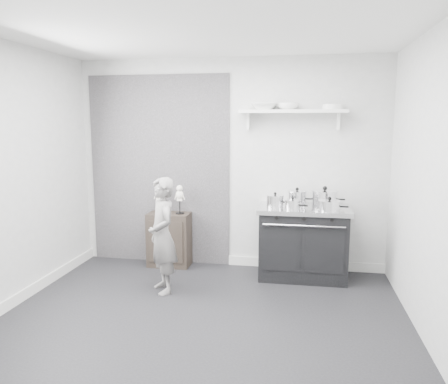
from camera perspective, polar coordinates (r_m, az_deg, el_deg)
The scene contains 16 objects.
ground at distance 4.32m, azimuth -3.31°, elevation -16.83°, with size 4.00×4.00×0.00m, color black.
room_shell at distance 4.06m, azimuth -4.26°, elevation 5.54°, with size 4.02×3.62×2.71m.
wall_shelf at distance 5.46m, azimuth 8.97°, elevation 10.25°, with size 1.30×0.26×0.24m.
stove at distance 5.45m, azimuth 10.28°, elevation -6.43°, with size 1.10×0.68×0.88m.
side_cabinet at distance 5.85m, azimuth -7.15°, elevation -6.17°, with size 0.55×0.32×0.71m, color black.
child at distance 4.91m, azimuth -8.05°, elevation -5.64°, with size 0.47×0.31×1.30m, color slate.
pot_front_left at distance 5.28m, azimuth 6.69°, elevation -1.18°, with size 0.29×0.21×0.18m.
pot_back_left at distance 5.44m, azimuth 9.52°, elevation -0.76°, with size 0.32×0.24×0.22m.
pot_back_right at distance 5.43m, azimuth 13.01°, elevation -0.80°, with size 0.40×0.31×0.25m.
pot_front_right at distance 5.17m, azimuth 13.60°, elevation -1.73°, with size 0.34×0.26×0.17m.
pot_front_center at distance 5.17m, azimuth 8.94°, elevation -1.63°, with size 0.27×0.18×0.15m.
skeleton_full at distance 5.77m, azimuth -8.50°, elevation -0.64°, with size 0.12×0.08×0.43m, color silver, non-canonical shape.
skeleton_torso at distance 5.69m, azimuth -5.82°, elevation -0.69°, with size 0.12×0.08×0.43m, color silver, non-canonical shape.
bowl_large at distance 5.47m, azimuth 5.25°, elevation 11.06°, with size 0.32×0.32×0.08m, color white.
bowl_small at distance 5.46m, azimuth 8.35°, elevation 11.01°, with size 0.25×0.25×0.08m, color white.
plate_stack at distance 5.47m, azimuth 14.06°, elevation 10.73°, with size 0.26×0.26×0.06m, color silver.
Camera 1 is at (0.90, -3.78, 1.89)m, focal length 35.00 mm.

